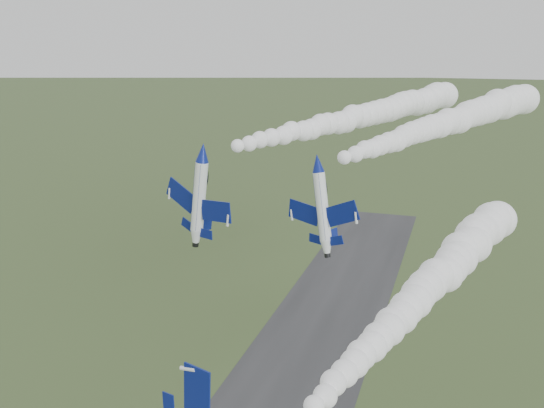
% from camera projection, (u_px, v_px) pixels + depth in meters
% --- Properties ---
extents(smoke_trail_jet_lead, '(20.85, 56.62, 5.66)m').
position_uv_depth(smoke_trail_jet_lead, '(429.00, 286.00, 70.52)').
color(smoke_trail_jet_lead, white).
extents(jet_pair_left, '(11.82, 13.71, 3.79)m').
position_uv_depth(jet_pair_left, '(202.00, 152.00, 76.06)').
color(jet_pair_left, white).
extents(smoke_trail_jet_pair_left, '(33.36, 69.65, 5.66)m').
position_uv_depth(smoke_trail_jet_pair_left, '(364.00, 115.00, 106.06)').
color(smoke_trail_jet_pair_left, white).
extents(jet_pair_right, '(10.50, 12.13, 3.43)m').
position_uv_depth(jet_pair_right, '(317.00, 163.00, 72.63)').
color(jet_pair_right, white).
extents(smoke_trail_jet_pair_right, '(29.16, 54.74, 5.49)m').
position_uv_depth(smoke_trail_jet_pair_right, '(450.00, 122.00, 94.07)').
color(smoke_trail_jet_pair_right, white).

